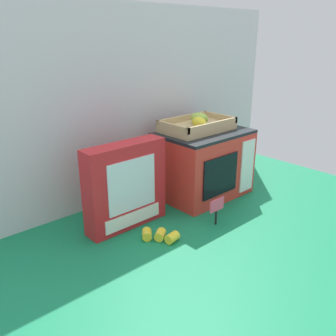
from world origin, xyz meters
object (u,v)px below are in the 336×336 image
at_px(cookie_set_box, 126,186).
at_px(toy_microwave, 203,163).
at_px(food_groups_crate, 198,125).
at_px(price_sign, 217,208).
at_px(loose_toy_banana, 160,235).

bearing_deg(cookie_set_box, toy_microwave, 0.92).
xyz_separation_m(food_groups_crate, cookie_set_box, (-0.39, -0.03, -0.15)).
height_order(toy_microwave, food_groups_crate, food_groups_crate).
xyz_separation_m(toy_microwave, price_sign, (-0.16, -0.22, -0.07)).
height_order(food_groups_crate, price_sign, food_groups_crate).
relative_size(toy_microwave, cookie_set_box, 1.21).
xyz_separation_m(cookie_set_box, price_sign, (0.24, -0.21, -0.08)).
distance_m(toy_microwave, price_sign, 0.28).
distance_m(food_groups_crate, loose_toy_banana, 0.50).
xyz_separation_m(price_sign, loose_toy_banana, (-0.22, 0.06, -0.05)).
height_order(cookie_set_box, price_sign, cookie_set_box).
bearing_deg(loose_toy_banana, food_groups_crate, 27.11).
relative_size(cookie_set_box, loose_toy_banana, 2.53).
bearing_deg(price_sign, cookie_set_box, 138.48).
height_order(cookie_set_box, loose_toy_banana, cookie_set_box).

